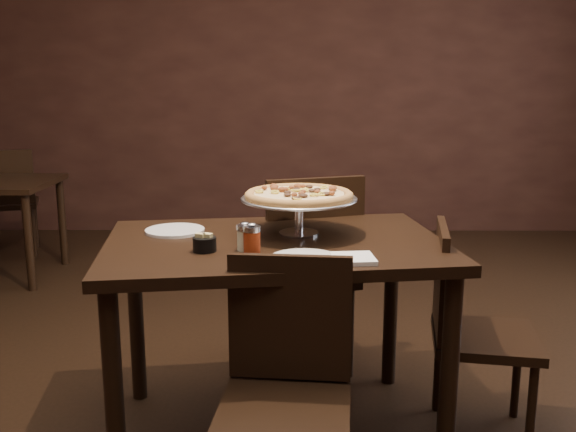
{
  "coord_description": "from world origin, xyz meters",
  "views": [
    {
      "loc": [
        0.11,
        -2.5,
        1.43
      ],
      "look_at": [
        0.09,
        -0.04,
        0.9
      ],
      "focal_mm": 40.0,
      "sensor_mm": 36.0,
      "label": 1
    }
  ],
  "objects": [
    {
      "name": "dining_table",
      "position": [
        0.04,
        -0.09,
        0.71
      ],
      "size": [
        1.41,
        1.04,
        0.81
      ],
      "rotation": [
        0.0,
        0.0,
        0.14
      ],
      "color": "black",
      "rests_on": "ground"
    },
    {
      "name": "napkin_stack",
      "position": [
        0.31,
        -0.37,
        0.82
      ],
      "size": [
        0.16,
        0.16,
        0.02
      ],
      "primitive_type": "cube",
      "rotation": [
        0.0,
        0.0,
        0.09
      ],
      "color": "white",
      "rests_on": "dining_table"
    },
    {
      "name": "room",
      "position": [
        0.06,
        0.03,
        1.4
      ],
      "size": [
        6.04,
        7.04,
        2.84
      ],
      "color": "black",
      "rests_on": "ground"
    },
    {
      "name": "pepper_flake_shaker",
      "position": [
        -0.04,
        -0.28,
        0.87
      ],
      "size": [
        0.06,
        0.06,
        0.11
      ],
      "color": "maroon",
      "rests_on": "dining_table"
    },
    {
      "name": "serving_spatula",
      "position": [
        0.17,
        -0.13,
        0.97
      ],
      "size": [
        0.17,
        0.17,
        0.02
      ],
      "rotation": [
        0.0,
        0.0,
        -0.75
      ],
      "color": "#ACACB3",
      "rests_on": "pizza_stand"
    },
    {
      "name": "parmesan_shaker",
      "position": [
        -0.07,
        -0.24,
        0.86
      ],
      "size": [
        0.06,
        0.06,
        0.11
      ],
      "color": "beige",
      "rests_on": "dining_table"
    },
    {
      "name": "packet_caddy",
      "position": [
        -0.21,
        -0.25,
        0.84
      ],
      "size": [
        0.09,
        0.09,
        0.07
      ],
      "rotation": [
        0.0,
        0.0,
        -0.44
      ],
      "color": "black",
      "rests_on": "dining_table"
    },
    {
      "name": "pizza_stand",
      "position": [
        0.13,
        0.01,
        0.97
      ],
      "size": [
        0.47,
        0.47,
        0.19
      ],
      "color": "#ACACB3",
      "rests_on": "dining_table"
    },
    {
      "name": "chair_near",
      "position": [
        0.09,
        -0.62,
        0.48
      ],
      "size": [
        0.44,
        0.44,
        0.87
      ],
      "rotation": [
        0.0,
        0.0,
        -0.09
      ],
      "color": "black",
      "rests_on": "ground"
    },
    {
      "name": "bg_chair_far",
      "position": [
        -2.19,
        2.59,
        0.48
      ],
      "size": [
        0.52,
        0.52,
        0.88
      ],
      "rotation": [
        0.0,
        0.0,
        3.47
      ],
      "color": "black",
      "rests_on": "ground"
    },
    {
      "name": "plate_left",
      "position": [
        -0.38,
        0.05,
        0.82
      ],
      "size": [
        0.24,
        0.24,
        0.01
      ],
      "primitive_type": "cylinder",
      "color": "white",
      "rests_on": "dining_table"
    },
    {
      "name": "chair_far",
      "position": [
        0.17,
        0.46,
        0.54
      ],
      "size": [
        0.58,
        0.58,
        0.99
      ],
      "rotation": [
        0.0,
        0.0,
        3.46
      ],
      "color": "black",
      "rests_on": "ground"
    },
    {
      "name": "plate_near",
      "position": [
        0.15,
        -0.37,
        0.82
      ],
      "size": [
        0.24,
        0.24,
        0.01
      ],
      "primitive_type": "cylinder",
      "color": "white",
      "rests_on": "dining_table"
    },
    {
      "name": "chair_side",
      "position": [
        0.81,
        -0.09,
        0.47
      ],
      "size": [
        0.47,
        0.47,
        0.87
      ],
      "rotation": [
        0.0,
        0.0,
        1.4
      ],
      "color": "black",
      "rests_on": "ground"
    }
  ]
}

